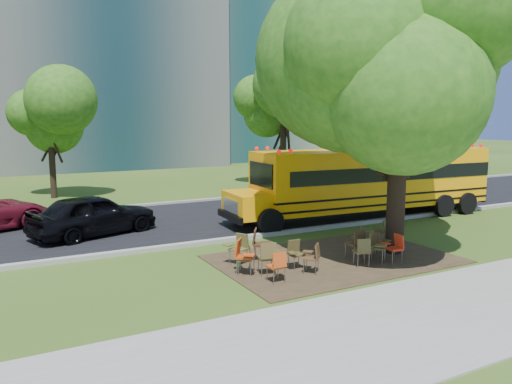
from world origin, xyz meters
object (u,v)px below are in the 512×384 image
chair_10 (259,241)px  chair_14 (243,253)px  chair_1 (268,255)px  chair_9 (239,246)px  chair_4 (363,249)px  school_bus (372,178)px  chair_7 (377,241)px  chair_3 (295,251)px  chair_12 (366,238)px  chair_11 (357,241)px  black_car (94,215)px  chair_6 (395,245)px  chair_13 (381,229)px  chair_5 (375,244)px  chair_8 (246,256)px  chair_2 (313,255)px  main_tree (401,72)px  chair_0 (278,263)px

chair_10 → chair_14: same height
chair_1 → chair_14: bearing=160.8°
chair_1 → chair_9: chair_1 is taller
chair_1 → chair_4: size_ratio=1.10×
school_bus → chair_9: bearing=-152.3°
chair_4 → school_bus: bearing=65.3°
chair_4 → chair_7: chair_4 is taller
chair_3 → chair_12: (2.78, 0.28, 0.02)m
chair_11 → black_car: (-6.29, 6.92, 0.18)m
chair_6 → chair_13: bearing=-27.2°
school_bus → chair_7: (-4.06, -4.93, -1.17)m
chair_5 → chair_8: chair_5 is taller
chair_1 → chair_10: bearing=85.9°
chair_3 → chair_14: size_ratio=0.84×
chair_5 → chair_14: bearing=-50.8°
chair_11 → chair_9: bearing=153.8°
chair_2 → chair_13: size_ratio=0.98×
chair_11 → chair_12: bearing=24.4°
school_bus → chair_8: 9.53m
chair_1 → chair_3: (0.96, 0.18, -0.07)m
chair_12 → chair_13: (1.26, 0.69, 0.01)m
chair_3 → chair_11: chair_11 is taller
main_tree → chair_13: 5.14m
chair_2 → chair_3: bearing=63.7°
chair_12 → chair_4: bearing=-24.1°
chair_3 → chair_8: (-1.42, 0.23, 0.01)m
chair_13 → black_car: black_car is taller
main_tree → chair_4: main_tree is taller
chair_7 → chair_14: (-4.35, 0.38, 0.11)m
chair_1 → chair_14: size_ratio=0.96×
chair_0 → chair_9: 1.96m
chair_5 → black_car: bearing=-87.0°
chair_3 → chair_8: bearing=-6.0°
chair_5 → chair_11: bearing=-106.4°
chair_8 → chair_9: (0.23, 0.89, 0.04)m
main_tree → chair_10: size_ratio=9.42×
chair_1 → chair_14: chair_14 is taller
chair_8 → chair_14: (-0.10, -0.03, 0.09)m
school_bus → chair_9: 8.93m
chair_6 → chair_9: chair_9 is taller
chair_5 → black_car: (-6.51, 7.47, 0.18)m
chair_2 → school_bus: bearing=-5.1°
chair_4 → chair_13: bearing=55.7°
chair_1 → chair_2: (1.15, -0.43, -0.06)m
chair_8 → chair_14: chair_14 is taller
main_tree → chair_8: bearing=176.8°
chair_10 → chair_13: chair_10 is taller
main_tree → chair_14: size_ratio=9.42×
chair_10 → chair_14: size_ratio=1.00×
chair_6 → chair_7: bearing=7.4°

